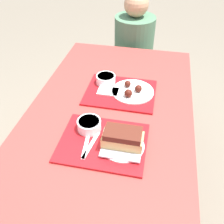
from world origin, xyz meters
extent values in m
plane|color=#706656|center=(0.00, 0.00, 0.00)|extent=(12.00, 12.00, 0.00)
cube|color=maroon|center=(0.00, 0.00, 0.74)|extent=(0.86, 1.63, 0.04)
cylinder|color=maroon|center=(-0.37, 0.73, 0.36)|extent=(0.07, 0.07, 0.72)
cylinder|color=maroon|center=(0.37, 0.73, 0.36)|extent=(0.07, 0.07, 0.72)
cube|color=maroon|center=(0.00, 1.03, 0.40)|extent=(0.82, 0.28, 0.04)
cylinder|color=maroon|center=(-0.35, 1.03, 0.19)|extent=(0.06, 0.06, 0.38)
cylinder|color=maroon|center=(0.35, 1.03, 0.19)|extent=(0.06, 0.06, 0.38)
cube|color=#B21419|center=(0.02, -0.17, 0.76)|extent=(0.39, 0.31, 0.01)
cube|color=#B21419|center=(0.03, 0.23, 0.76)|extent=(0.39, 0.31, 0.01)
cylinder|color=white|center=(-0.06, -0.10, 0.80)|extent=(0.11, 0.11, 0.05)
cylinder|color=beige|center=(-0.06, -0.10, 0.81)|extent=(0.10, 0.10, 0.01)
cylinder|color=white|center=(0.11, -0.18, 0.77)|extent=(0.19, 0.19, 0.01)
cube|color=silver|center=(0.11, -0.18, 0.78)|extent=(0.17, 0.17, 0.01)
cube|color=tan|center=(0.11, -0.18, 0.81)|extent=(0.18, 0.09, 0.05)
cube|color=#4C1E14|center=(0.11, -0.18, 0.85)|extent=(0.16, 0.09, 0.03)
cube|color=white|center=(-0.05, -0.20, 0.77)|extent=(0.03, 0.17, 0.00)
cube|color=white|center=(-0.03, -0.20, 0.77)|extent=(0.04, 0.17, 0.00)
cube|color=#A59E93|center=(0.02, -0.10, 0.77)|extent=(0.04, 0.03, 0.01)
cylinder|color=white|center=(-0.07, 0.30, 0.80)|extent=(0.11, 0.11, 0.05)
cylinder|color=beige|center=(-0.07, 0.30, 0.81)|extent=(0.10, 0.10, 0.01)
cylinder|color=white|center=(0.10, 0.24, 0.77)|extent=(0.24, 0.24, 0.01)
sphere|color=#42140C|center=(0.13, 0.24, 0.80)|extent=(0.04, 0.04, 0.04)
sphere|color=#42140C|center=(0.06, 0.27, 0.80)|extent=(0.04, 0.04, 0.04)
sphere|color=#42140C|center=(0.08, 0.18, 0.80)|extent=(0.04, 0.04, 0.04)
cube|color=white|center=(-0.04, 0.21, 0.77)|extent=(0.12, 0.08, 0.01)
cylinder|color=#477051|center=(0.00, 1.03, 0.67)|extent=(0.32, 0.32, 0.49)
sphere|color=tan|center=(0.00, 1.03, 1.01)|extent=(0.19, 0.19, 0.19)
camera|label=1|loc=(0.21, -0.92, 1.60)|focal=40.00mm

